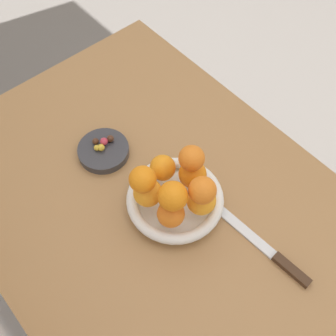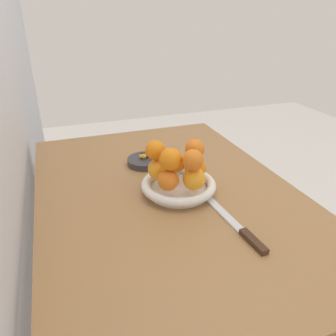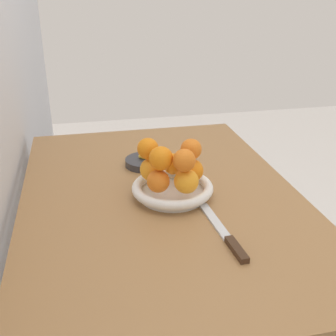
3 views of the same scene
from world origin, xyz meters
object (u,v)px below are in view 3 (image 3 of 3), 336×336
Objects in this scene: orange_2 at (192,170)px; knife at (226,235)px; orange_0 at (158,181)px; orange_8 at (148,149)px; candy_ball_4 at (153,155)px; orange_3 at (173,164)px; fruit_bowl at (172,189)px; orange_4 at (152,169)px; orange_6 at (191,149)px; orange_5 at (184,160)px; candy_ball_1 at (149,155)px; candy_ball_2 at (141,156)px; orange_7 at (161,158)px; candy_ball_3 at (143,154)px; candy_ball_0 at (143,156)px; candy_dish at (145,162)px; orange_1 at (186,181)px; dining_table at (161,221)px.

knife is at bearing -174.18° from orange_2.
orange_0 reaches higher than knife.
orange_8 is 0.23m from candy_ball_4.
fruit_bowl is at bearing 165.58° from orange_3.
orange_6 is at bearing -103.21° from orange_4.
candy_ball_4 is at bearing 4.95° from orange_5.
orange_3 reaches higher than candy_ball_1.
candy_ball_2 is at bearing -2.30° from orange_8.
orange_6 reaches higher than candy_ball_2.
orange_5 and orange_7 have the same top height.
candy_ball_3 is at bearing 21.61° from orange_2.
orange_5 is at bearing 149.74° from orange_2.
candy_ball_0 is (0.26, 0.01, -0.10)m from orange_7.
fruit_bowl is 0.08m from orange_4.
orange_5 is (-0.06, -0.01, 0.11)m from fruit_bowl.
candy_ball_2 is (-0.00, 0.03, -0.00)m from candy_ball_1.
candy_dish is at bearing 18.36° from orange_3.
candy_ball_0 is at bearing 15.27° from knife.
fruit_bowl is 0.13m from orange_5.
orange_0 is at bearing 74.20° from orange_1.
orange_8 reaches higher than fruit_bowl.
candy_ball_1 is at bearing 77.90° from candy_ball_4.
dining_table is at bearing 178.65° from candy_ball_1.
fruit_bowl and candy_ball_4 have the same top height.
orange_0 is 0.94× the size of orange_2.
dining_table is at bearing 175.28° from candy_ball_4.
candy_dish is 7.21× the size of candy_ball_4.
orange_6 is at bearing -161.58° from candy_ball_1.
orange_3 reaches higher than candy_ball_3.
orange_0 reaches higher than candy_ball_4.
dining_table is at bearing -17.14° from orange_0.
orange_6 reaches higher than candy_ball_4.
orange_8 reaches higher than candy_ball_3.
candy_dish is at bearing 101.94° from candy_ball_4.
orange_2 reaches higher than fruit_bowl.
orange_6 reaches higher than orange_1.
orange_1 reaches higher than knife.
orange_7 is 3.54× the size of candy_ball_4.
orange_6 is at bearing -155.98° from candy_ball_0.
candy_dish is 0.29m from orange_7.
candy_dish is 0.23m from orange_8.
candy_ball_4 is at bearing 2.65° from fruit_bowl.
orange_4 is (-0.03, 0.07, 0.00)m from orange_3.
fruit_bowl is at bearing -48.09° from orange_7.
orange_0 reaches higher than candy_ball_2.
orange_6 is (0.00, 0.00, 0.06)m from orange_2.
candy_ball_2 is (0.22, 0.10, -0.10)m from orange_6.
orange_6 is (0.01, -0.05, 0.11)m from fruit_bowl.
orange_3 is 3.38× the size of candy_ball_4.
candy_ball_1 reaches higher than candy_dish.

